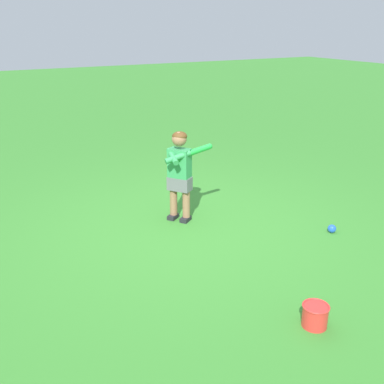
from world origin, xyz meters
TOP-DOWN VIEW (x-y plane):
  - ground_plane at (0.00, 0.00)m, footprint 40.00×40.00m
  - child_batter at (-0.03, -0.31)m, footprint 0.64×0.34m
  - play_ball_by_bucket at (-1.36, 0.84)m, footprint 0.09×0.09m
  - toy_bucket at (0.01, 2.03)m, footprint 0.22×0.22m

SIDE VIEW (x-z plane):
  - ground_plane at x=0.00m, z-range 0.00..0.00m
  - play_ball_by_bucket at x=-1.36m, z-range 0.00..0.09m
  - toy_bucket at x=0.01m, z-range 0.00..0.19m
  - child_batter at x=-0.03m, z-range 0.11..1.19m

